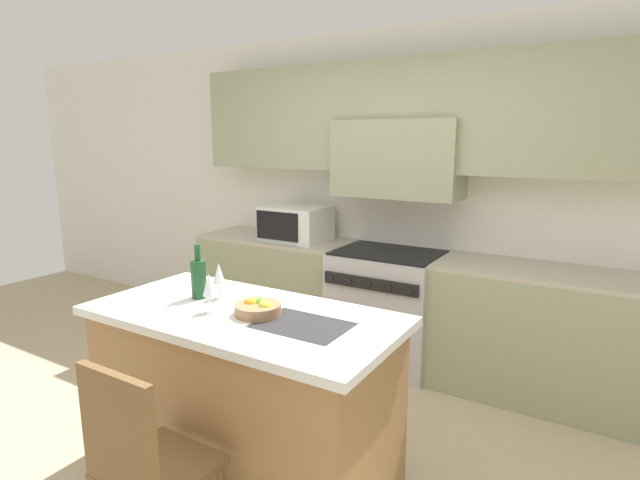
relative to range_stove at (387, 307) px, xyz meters
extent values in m
cube|color=silver|center=(0.00, 0.36, 0.89)|extent=(10.00, 0.06, 2.70)
cube|color=gray|center=(0.00, 0.16, 1.51)|extent=(3.64, 0.34, 0.85)
cube|color=gray|center=(0.00, 0.13, 1.19)|extent=(1.01, 0.40, 0.60)
cube|color=gray|center=(-1.12, 0.02, -0.01)|extent=(1.41, 0.62, 0.90)
cube|color=#B2A893|center=(-1.12, 0.02, 0.45)|extent=(1.41, 0.62, 0.03)
cube|color=gray|center=(1.12, 0.02, -0.01)|extent=(1.41, 0.62, 0.90)
cube|color=#B2A893|center=(1.12, 0.02, 0.45)|extent=(1.41, 0.62, 0.03)
cube|color=#B7B7BC|center=(0.00, 0.00, -0.01)|extent=(0.83, 0.66, 0.91)
cube|color=black|center=(0.00, 0.00, 0.46)|extent=(0.80, 0.61, 0.01)
cube|color=black|center=(0.00, -0.34, 0.29)|extent=(0.76, 0.02, 0.09)
cylinder|color=black|center=(-0.32, -0.35, 0.29)|extent=(0.04, 0.02, 0.04)
cylinder|color=black|center=(-0.16, -0.35, 0.29)|extent=(0.04, 0.02, 0.04)
cylinder|color=black|center=(0.00, -0.35, 0.29)|extent=(0.04, 0.02, 0.04)
cylinder|color=black|center=(0.16, -0.35, 0.29)|extent=(0.04, 0.02, 0.04)
cylinder|color=black|center=(0.32, -0.35, 0.29)|extent=(0.04, 0.02, 0.04)
cube|color=silver|center=(-0.90, 0.02, 0.61)|extent=(0.55, 0.43, 0.30)
cube|color=black|center=(-0.95, -0.20, 0.61)|extent=(0.43, 0.01, 0.24)
cube|color=olive|center=(-0.06, -1.72, -0.01)|extent=(1.53, 0.74, 0.90)
cube|color=silver|center=(-0.06, -1.72, 0.46)|extent=(1.63, 0.80, 0.04)
cube|color=#2D2D30|center=(0.31, -1.72, 0.47)|extent=(0.44, 0.32, 0.01)
cylinder|color=#B2B2B7|center=(0.31, -1.53, 0.48)|extent=(0.02, 0.02, 0.00)
cube|color=brown|center=(0.00, -2.34, -0.01)|extent=(0.42, 0.40, 0.04)
cube|color=brown|center=(0.00, -2.52, 0.26)|extent=(0.40, 0.04, 0.49)
cylinder|color=brown|center=(-0.18, -2.17, -0.25)|extent=(0.04, 0.04, 0.44)
cylinder|color=#194723|center=(-0.41, -1.67, 0.59)|extent=(0.08, 0.08, 0.21)
cylinder|color=#194723|center=(-0.41, -1.67, 0.74)|extent=(0.03, 0.03, 0.09)
cylinder|color=white|center=(-0.19, -1.81, 0.48)|extent=(0.06, 0.06, 0.01)
cylinder|color=white|center=(-0.19, -1.81, 0.53)|extent=(0.01, 0.01, 0.08)
cone|color=white|center=(-0.19, -1.81, 0.62)|extent=(0.07, 0.07, 0.11)
cylinder|color=white|center=(-0.31, -1.61, 0.48)|extent=(0.06, 0.06, 0.01)
cylinder|color=white|center=(-0.31, -1.61, 0.53)|extent=(0.01, 0.01, 0.08)
cone|color=white|center=(-0.31, -1.61, 0.62)|extent=(0.07, 0.07, 0.11)
cylinder|color=#996B47|center=(0.04, -1.71, 0.51)|extent=(0.23, 0.23, 0.05)
sphere|color=gold|center=(-0.01, -1.71, 0.53)|extent=(0.07, 0.07, 0.07)
sphere|color=gold|center=(0.08, -1.71, 0.53)|extent=(0.07, 0.07, 0.07)
sphere|color=#66A83D|center=(0.04, -1.68, 0.53)|extent=(0.08, 0.08, 0.08)
camera|label=1|loc=(1.53, -3.58, 1.34)|focal=28.00mm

